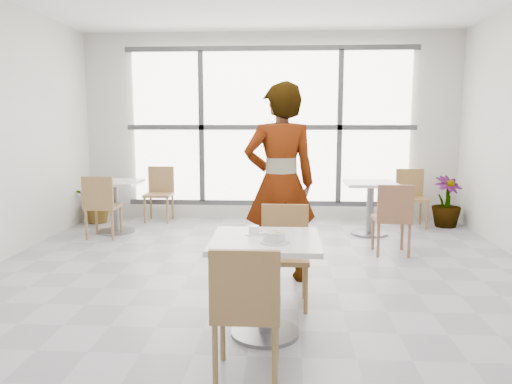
# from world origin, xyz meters

# --- Properties ---
(floor) EXTENTS (7.00, 7.00, 0.00)m
(floor) POSITION_xyz_m (0.00, 0.00, 0.00)
(floor) COLOR #9E9EA5
(floor) RESTS_ON ground
(wall_back) EXTENTS (6.00, 0.00, 6.00)m
(wall_back) POSITION_xyz_m (0.00, 3.50, 1.50)
(wall_back) COLOR silver
(wall_back) RESTS_ON ground
(wall_front) EXTENTS (6.00, 0.00, 6.00)m
(wall_front) POSITION_xyz_m (0.00, -3.50, 1.50)
(wall_front) COLOR silver
(wall_front) RESTS_ON ground
(window) EXTENTS (4.60, 0.07, 2.52)m
(window) POSITION_xyz_m (0.00, 3.44, 1.50)
(window) COLOR white
(window) RESTS_ON ground
(main_table) EXTENTS (0.80, 0.80, 0.75)m
(main_table) POSITION_xyz_m (0.11, -0.95, 0.52)
(main_table) COLOR silver
(main_table) RESTS_ON ground
(chair_near) EXTENTS (0.42, 0.42, 0.87)m
(chair_near) POSITION_xyz_m (0.02, -1.64, 0.50)
(chair_near) COLOR olive
(chair_near) RESTS_ON ground
(chair_far) EXTENTS (0.42, 0.42, 0.87)m
(chair_far) POSITION_xyz_m (0.25, -0.26, 0.50)
(chair_far) COLOR #9A6F40
(chair_far) RESTS_ON ground
(oatmeal_bowl) EXTENTS (0.21, 0.21, 0.09)m
(oatmeal_bowl) POSITION_xyz_m (0.18, -1.08, 0.79)
(oatmeal_bowl) COLOR silver
(oatmeal_bowl) RESTS_ON main_table
(coffee_cup) EXTENTS (0.16, 0.13, 0.07)m
(coffee_cup) POSITION_xyz_m (0.02, -0.84, 0.78)
(coffee_cup) COLOR white
(coffee_cup) RESTS_ON main_table
(person) EXTENTS (0.81, 0.61, 1.98)m
(person) POSITION_xyz_m (0.20, 0.35, 0.99)
(person) COLOR black
(person) RESTS_ON ground
(bg_table_left) EXTENTS (0.70, 0.70, 0.75)m
(bg_table_left) POSITION_xyz_m (-2.20, 2.38, 0.49)
(bg_table_left) COLOR silver
(bg_table_left) RESTS_ON ground
(bg_table_right) EXTENTS (0.70, 0.70, 0.75)m
(bg_table_right) POSITION_xyz_m (1.45, 2.47, 0.49)
(bg_table_right) COLOR silver
(bg_table_right) RESTS_ON ground
(bg_chair_left_near) EXTENTS (0.42, 0.42, 0.87)m
(bg_chair_left_near) POSITION_xyz_m (-2.26, 1.99, 0.50)
(bg_chair_left_near) COLOR olive
(bg_chair_left_near) RESTS_ON ground
(bg_chair_left_far) EXTENTS (0.42, 0.42, 0.87)m
(bg_chair_left_far) POSITION_xyz_m (-1.77, 3.27, 0.50)
(bg_chair_left_far) COLOR #9F7648
(bg_chair_left_far) RESTS_ON ground
(bg_chair_right_near) EXTENTS (0.42, 0.42, 0.87)m
(bg_chair_right_near) POSITION_xyz_m (1.54, 1.36, 0.50)
(bg_chair_right_near) COLOR brown
(bg_chair_right_near) RESTS_ON ground
(bg_chair_right_far) EXTENTS (0.42, 0.42, 0.87)m
(bg_chair_right_far) POSITION_xyz_m (2.17, 3.09, 0.50)
(bg_chair_right_far) COLOR olive
(bg_chair_right_far) RESTS_ON ground
(plant_left) EXTENTS (0.65, 0.57, 0.70)m
(plant_left) POSITION_xyz_m (-2.70, 3.05, 0.35)
(plant_left) COLOR #4F894B
(plant_left) RESTS_ON ground
(plant_right) EXTENTS (0.57, 0.57, 0.77)m
(plant_right) POSITION_xyz_m (2.70, 3.05, 0.39)
(plant_right) COLOR #447342
(plant_right) RESTS_ON ground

